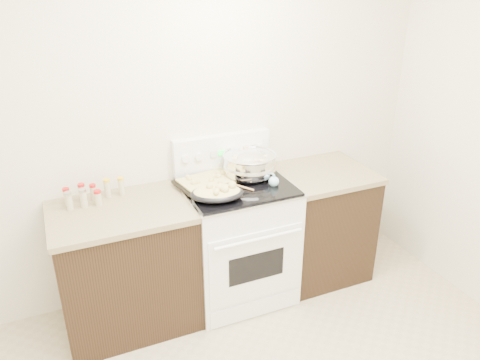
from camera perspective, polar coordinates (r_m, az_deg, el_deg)
room_shell at (r=1.73m, az=7.33°, el=1.92°), size 4.10×3.60×2.75m
counter_left at (r=3.40m, az=-13.58°, el=-10.21°), size 0.93×0.67×0.92m
counter_right at (r=3.89m, az=9.62°, el=-5.11°), size 0.73×0.67×0.92m
kitchen_range at (r=3.56m, az=-0.35°, el=-7.14°), size 0.78×0.73×1.22m
mixing_bowl at (r=3.44m, az=1.18°, el=1.83°), size 0.50×0.50×0.23m
roasting_pan at (r=3.12m, az=-2.78°, el=-1.54°), size 0.41×0.33×0.12m
baking_sheet at (r=3.37m, az=-3.96°, el=-0.11°), size 0.48×0.38×0.06m
wooden_spoon at (r=3.25m, az=-0.61°, el=-1.10°), size 0.17×0.25×0.04m
blue_ladle at (r=3.34m, az=4.11°, el=-0.04°), size 0.12×0.26×0.09m
spice_jars at (r=3.28m, az=-17.72°, el=-1.60°), size 0.40×0.15×0.13m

